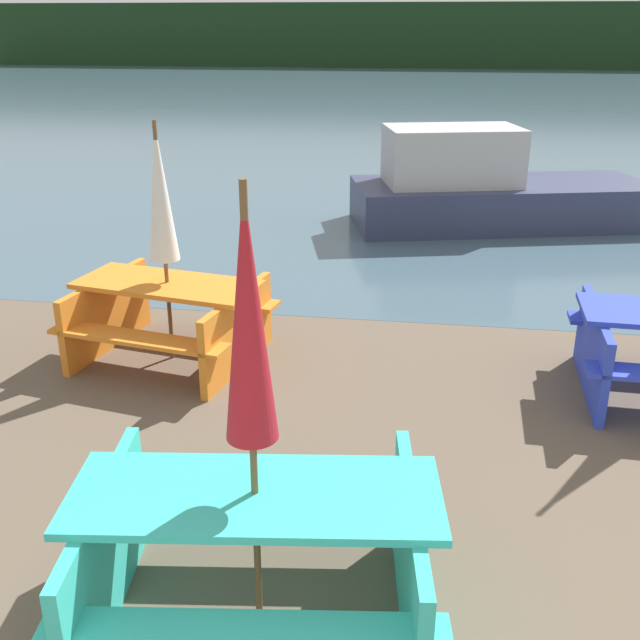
{
  "coord_description": "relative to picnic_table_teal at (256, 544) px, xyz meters",
  "views": [
    {
      "loc": [
        0.78,
        -0.25,
        2.96
      ],
      "look_at": [
        -0.0,
        4.94,
        0.85
      ],
      "focal_mm": 42.0,
      "sensor_mm": 36.0,
      "label": 1
    }
  ],
  "objects": [
    {
      "name": "boat",
      "position": [
        1.61,
        8.57,
        0.06
      ],
      "size": [
        4.71,
        2.68,
        1.49
      ],
      "rotation": [
        0.0,
        0.0,
        0.25
      ],
      "color": "#333856",
      "rests_on": "water"
    },
    {
      "name": "umbrella_crimson",
      "position": [
        0.0,
        0.0,
        1.23
      ],
      "size": [
        0.25,
        0.25,
        2.35
      ],
      "color": "brown",
      "rests_on": "ground_plane"
    },
    {
      "name": "water",
      "position": [
        0.0,
        29.32,
        -0.48
      ],
      "size": [
        60.0,
        50.0,
        0.0
      ],
      "color": "#425B6B",
      "rests_on": "ground_plane"
    },
    {
      "name": "umbrella_white",
      "position": [
        -1.55,
        3.11,
        1.08
      ],
      "size": [
        0.27,
        0.27,
        2.18
      ],
      "color": "brown",
      "rests_on": "ground_plane"
    },
    {
      "name": "far_treeline",
      "position": [
        0.0,
        49.32,
        1.52
      ],
      "size": [
        80.0,
        1.6,
        4.0
      ],
      "color": "#193319",
      "rests_on": "water"
    },
    {
      "name": "picnic_table_orange",
      "position": [
        -1.55,
        3.11,
        -0.03
      ],
      "size": [
        1.88,
        1.66,
        0.75
      ],
      "rotation": [
        0.0,
        0.0,
        -0.19
      ],
      "color": "orange",
      "rests_on": "ground_plane"
    },
    {
      "name": "picnic_table_teal",
      "position": [
        0.0,
        0.0,
        0.0
      ],
      "size": [
        2.01,
        1.6,
        0.79
      ],
      "rotation": [
        0.0,
        0.0,
        0.13
      ],
      "color": "#33B7A8",
      "rests_on": "ground_plane"
    }
  ]
}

